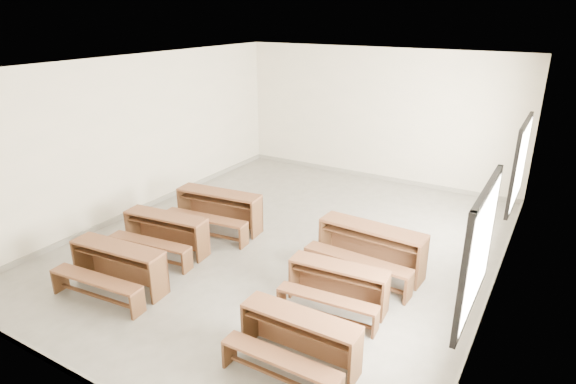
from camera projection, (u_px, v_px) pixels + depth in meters
The scene contains 7 objects.
room at pixel (293, 129), 8.02m from camera, with size 8.50×8.50×3.20m.
desk_set_0 at pixel (117, 265), 7.25m from camera, with size 1.62×0.94×0.70m.
desk_set_1 at pixel (165, 231), 8.37m from camera, with size 1.61×0.97×0.69m.
desk_set_2 at pixel (218, 208), 9.24m from camera, with size 1.76×1.05×0.76m.
desk_set_3 at pixel (298, 337), 5.69m from camera, with size 1.48×0.77×0.66m.
desk_set_4 at pixel (337, 283), 6.82m from camera, with size 1.47×0.84×0.64m.
desk_set_5 at pixel (370, 246), 7.72m from camera, with size 1.77×0.99×0.78m.
Camera 1 is at (4.04, -6.81, 4.01)m, focal length 30.00 mm.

